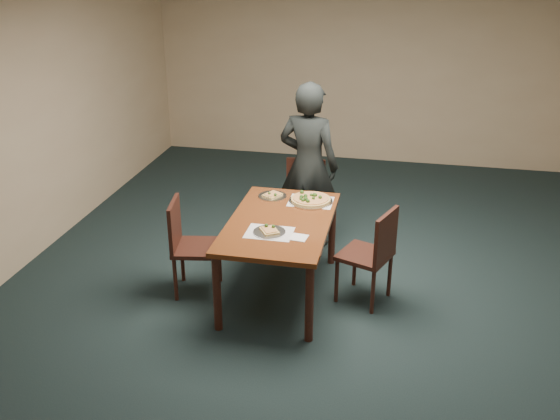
% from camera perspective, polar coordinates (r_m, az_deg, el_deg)
% --- Properties ---
extents(ground, '(8.00, 8.00, 0.00)m').
position_cam_1_polar(ground, '(5.93, 3.41, -7.59)').
color(ground, black).
rests_on(ground, ground).
extents(room_shell, '(8.00, 8.00, 8.00)m').
position_cam_1_polar(room_shell, '(5.25, 3.87, 8.89)').
color(room_shell, '#C6AB89').
rests_on(room_shell, ground).
extents(dining_table, '(0.90, 1.50, 0.75)m').
position_cam_1_polar(dining_table, '(5.62, 0.00, -1.79)').
color(dining_table, '#512510').
rests_on(dining_table, ground).
extents(chair_far, '(0.43, 0.43, 0.91)m').
position_cam_1_polar(chair_far, '(6.70, 2.16, 1.21)').
color(chair_far, black).
rests_on(chair_far, ground).
extents(chair_left, '(0.49, 0.49, 0.91)m').
position_cam_1_polar(chair_left, '(5.78, -8.42, -2.85)').
color(chair_left, black).
rests_on(chair_left, ground).
extents(chair_right, '(0.54, 0.54, 0.91)m').
position_cam_1_polar(chair_right, '(5.61, 8.51, -3.73)').
color(chair_right, black).
rests_on(chair_right, ground).
extents(diner, '(0.72, 0.54, 1.77)m').
position_cam_1_polar(diner, '(6.54, 2.62, 4.07)').
color(diner, black).
rests_on(diner, ground).
extents(placemat_main, '(0.42, 0.32, 0.00)m').
position_cam_1_polar(placemat_main, '(5.98, 2.83, 0.78)').
color(placemat_main, white).
rests_on(placemat_main, dining_table).
extents(placemat_near, '(0.40, 0.30, 0.00)m').
position_cam_1_polar(placemat_near, '(5.35, -0.98, -2.07)').
color(placemat_near, white).
rests_on(placemat_near, dining_table).
extents(pizza_pan, '(0.42, 0.42, 0.07)m').
position_cam_1_polar(pizza_pan, '(5.97, 2.81, 0.97)').
color(pizza_pan, silver).
rests_on(pizza_pan, dining_table).
extents(slice_plate_near, '(0.28, 0.28, 0.06)m').
position_cam_1_polar(slice_plate_near, '(5.34, -0.98, -1.94)').
color(slice_plate_near, silver).
rests_on(slice_plate_near, dining_table).
extents(slice_plate_far, '(0.28, 0.28, 0.06)m').
position_cam_1_polar(slice_plate_far, '(6.08, -0.70, 1.33)').
color(slice_plate_far, silver).
rests_on(slice_plate_far, dining_table).
extents(napkin, '(0.16, 0.16, 0.01)m').
position_cam_1_polar(napkin, '(5.26, 1.73, -2.53)').
color(napkin, white).
rests_on(napkin, dining_table).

